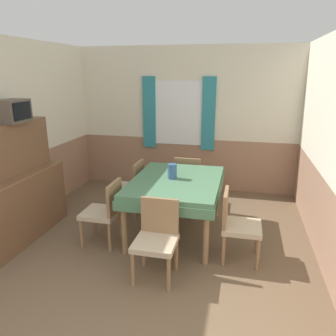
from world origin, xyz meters
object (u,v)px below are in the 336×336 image
object	(u,v)px
chair_left_far	(130,185)
chair_right_near	(236,223)
chair_left_near	(105,210)
vase	(172,171)
dining_table	(176,187)
tv	(12,111)
chair_head_window	(188,179)
sideboard	(17,191)
chair_head_near	(157,236)

from	to	relation	value
chair_left_far	chair_right_near	size ratio (longest dim) A/B	1.00
chair_left_near	chair_right_near	size ratio (longest dim) A/B	1.00
chair_right_near	vase	xyz separation A→B (m)	(-0.88, 0.51, 0.42)
dining_table	chair_left_near	xyz separation A→B (m)	(-0.82, -0.48, -0.21)
chair_left_near	chair_left_far	size ratio (longest dim) A/B	1.00
dining_table	vase	distance (m)	0.21
chair_left_far	tv	size ratio (longest dim) A/B	2.09
chair_head_window	chair_left_far	distance (m)	0.97
chair_left_far	chair_right_near	distance (m)	1.90
dining_table	chair_left_near	size ratio (longest dim) A/B	1.84
chair_head_window	tv	size ratio (longest dim) A/B	2.09
dining_table	chair_left_far	world-z (taller)	chair_left_far
chair_head_window	vase	size ratio (longest dim) A/B	4.21
chair_right_near	sideboard	world-z (taller)	sideboard
chair_head_window	vase	world-z (taller)	vase
dining_table	chair_right_near	xyz separation A→B (m)	(0.82, -0.48, -0.21)
chair_head_window	vase	bearing A→B (deg)	-93.44
dining_table	vase	size ratio (longest dim) A/B	7.73
chair_head_window	chair_head_near	bearing A→B (deg)	-90.00
chair_head_window	chair_left_far	bearing A→B (deg)	-147.40
dining_table	chair_head_window	world-z (taller)	chair_head_window
chair_head_window	chair_head_near	xyz separation A→B (m)	(0.00, -2.01, 0.00)
chair_left_far	sideboard	xyz separation A→B (m)	(-1.17, -1.07, 0.19)
dining_table	chair_head_near	world-z (taller)	chair_head_near
chair_left_near	chair_head_near	world-z (taller)	same
dining_table	chair_head_window	bearing A→B (deg)	90.00
tv	chair_head_near	bearing A→B (deg)	-14.18
chair_head_near	tv	world-z (taller)	tv
sideboard	chair_left_far	bearing A→B (deg)	42.37
chair_head_window	tv	bearing A→B (deg)	-142.44
sideboard	chair_right_near	bearing A→B (deg)	2.17
tv	chair_left_far	bearing A→B (deg)	40.74
chair_head_window	chair_left_far	xyz separation A→B (m)	(-0.82, -0.52, 0.00)
chair_head_window	vase	xyz separation A→B (m)	(-0.06, -0.98, 0.42)
chair_head_window	tv	xyz separation A→B (m)	(-1.97, -1.51, 1.22)
chair_left_far	chair_right_near	world-z (taller)	same
chair_right_near	tv	world-z (taller)	tv
chair_left_far	tv	bearing A→B (deg)	130.74
chair_head_near	chair_left_far	size ratio (longest dim) A/B	1.00
tv	chair_left_near	bearing A→B (deg)	1.33
sideboard	vase	size ratio (longest dim) A/B	7.67
chair_left_near	vase	distance (m)	1.01
tv	chair_right_near	bearing A→B (deg)	0.55
chair_left_near	chair_left_far	bearing A→B (deg)	0.00
tv	dining_table	bearing A→B (deg)	14.48
tv	vase	distance (m)	2.14
dining_table	chair_left_near	world-z (taller)	chair_left_near
dining_table	chair_head_near	distance (m)	1.03
chair_left_far	vase	size ratio (longest dim) A/B	4.21
chair_head_near	vase	distance (m)	1.12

